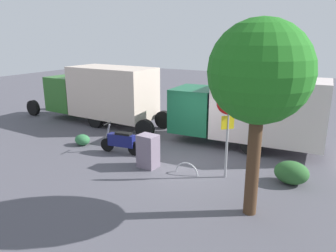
% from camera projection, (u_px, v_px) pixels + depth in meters
% --- Properties ---
extents(ground_plane, '(60.00, 60.00, 0.00)m').
position_uv_depth(ground_plane, '(184.00, 161.00, 12.21)').
color(ground_plane, '#4E4D56').
extents(box_truck_near, '(8.01, 2.70, 2.95)m').
position_uv_depth(box_truck_near, '(246.00, 109.00, 13.47)').
color(box_truck_near, black).
rests_on(box_truck_near, ground).
extents(box_truck_far, '(8.12, 2.43, 3.02)m').
position_uv_depth(box_truck_far, '(100.00, 92.00, 17.30)').
color(box_truck_far, black).
rests_on(box_truck_far, ground).
extents(motorcycle, '(1.81, 0.60, 1.20)m').
position_uv_depth(motorcycle, '(121.00, 141.00, 12.88)').
color(motorcycle, black).
rests_on(motorcycle, ground).
extents(stop_sign, '(0.71, 0.33, 2.92)m').
position_uv_depth(stop_sign, '(228.00, 121.00, 10.31)').
color(stop_sign, '#9E9EA3').
rests_on(stop_sign, ground).
extents(street_tree, '(2.52, 2.52, 5.01)m').
position_uv_depth(street_tree, '(260.00, 74.00, 7.67)').
color(street_tree, '#47301E').
rests_on(street_tree, ground).
extents(utility_cabinet, '(0.72, 0.59, 1.20)m').
position_uv_depth(utility_cabinet, '(148.00, 151.00, 11.53)').
color(utility_cabinet, slate).
rests_on(utility_cabinet, ground).
extents(bike_rack_hoop, '(0.85, 0.09, 0.85)m').
position_uv_depth(bike_rack_hoop, '(187.00, 174.00, 11.09)').
color(bike_rack_hoop, '#B7B7BC').
rests_on(bike_rack_hoop, ground).
extents(shrub_near_sign, '(1.07, 0.88, 0.73)m').
position_uv_depth(shrub_near_sign, '(291.00, 173.00, 10.30)').
color(shrub_near_sign, '#2C5E2C').
rests_on(shrub_near_sign, ground).
extents(shrub_mid_verge, '(0.69, 0.57, 0.47)m').
position_uv_depth(shrub_mid_verge, '(82.00, 140.00, 13.95)').
color(shrub_mid_verge, '#317041').
rests_on(shrub_mid_verge, ground).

